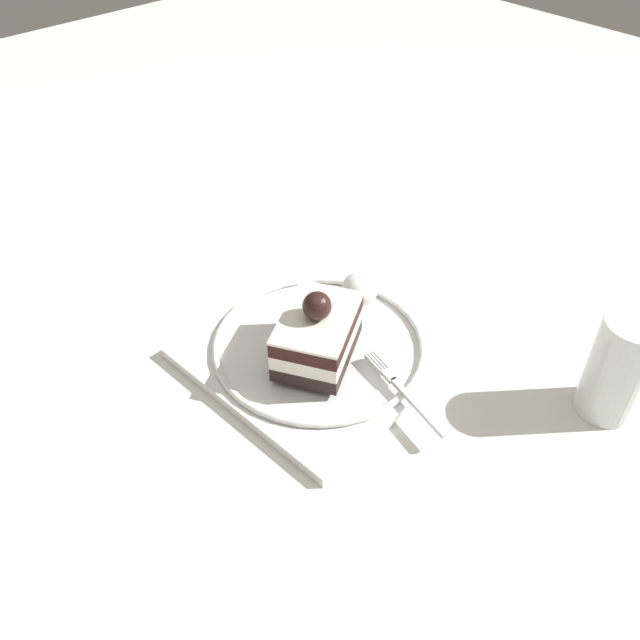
# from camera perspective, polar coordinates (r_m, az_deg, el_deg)

# --- Properties ---
(ground_plane) EXTENTS (2.40, 2.40, 0.00)m
(ground_plane) POSITION_cam_1_polar(r_m,az_deg,el_deg) (0.72, -0.46, -2.71)
(ground_plane) COLOR silver
(dessert_plate) EXTENTS (0.25, 0.25, 0.02)m
(dessert_plate) POSITION_cam_1_polar(r_m,az_deg,el_deg) (0.71, 0.00, -2.41)
(dessert_plate) COLOR white
(dessert_plate) RESTS_ON ground_plane
(cake_slice) EXTENTS (0.11, 0.12, 0.08)m
(cake_slice) POSITION_cam_1_polar(r_m,az_deg,el_deg) (0.67, -0.22, -1.21)
(cake_slice) COLOR black
(cake_slice) RESTS_ON dessert_plate
(whipped_cream_dollop) EXTENTS (0.04, 0.04, 0.04)m
(whipped_cream_dollop) POSITION_cam_1_polar(r_m,az_deg,el_deg) (0.74, 3.42, 2.67)
(whipped_cream_dollop) COLOR white
(whipped_cream_dollop) RESTS_ON dessert_plate
(fork) EXTENTS (0.12, 0.04, 0.00)m
(fork) POSITION_cam_1_polar(r_m,az_deg,el_deg) (0.66, 7.07, -5.97)
(fork) COLOR silver
(fork) RESTS_ON dessert_plate
(drink_glass_near) EXTENTS (0.06, 0.06, 0.11)m
(drink_glass_near) POSITION_cam_1_polar(r_m,az_deg,el_deg) (0.69, 24.17, -4.12)
(drink_glass_near) COLOR white
(drink_glass_near) RESTS_ON ground_plane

